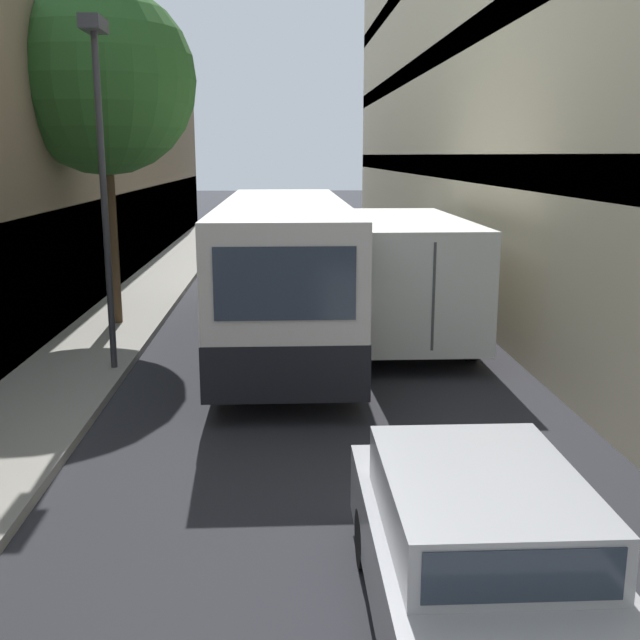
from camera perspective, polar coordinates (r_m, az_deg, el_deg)
ground_plane at (r=15.83m, az=-0.68°, el=-2.66°), size 150.00×150.00×0.00m
sidewalk_left at (r=16.33m, az=-17.19°, el=-2.49°), size 2.11×60.00×0.15m
car_hatchback at (r=6.83m, az=12.13°, el=-17.39°), size 1.86×4.22×1.52m
bus at (r=16.40m, az=-2.72°, el=3.85°), size 2.60×10.74×3.17m
box_truck at (r=17.90m, az=6.03°, el=4.07°), size 2.40×8.62×2.77m
panel_van at (r=27.57m, az=-4.08°, el=6.24°), size 1.96×4.01×2.09m
street_lamp at (r=14.39m, az=-16.43°, el=13.81°), size 0.36×0.80×6.33m
street_tree_left at (r=18.52m, az=-16.24°, el=17.08°), size 4.26×4.26×7.77m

